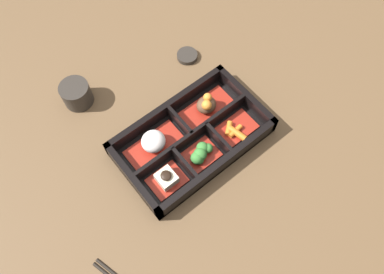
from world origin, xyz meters
The scene contains 10 objects.
ground_plane centered at (0.00, 0.00, 0.00)m, with size 3.00×3.00×0.00m, color brown.
bento_base centered at (0.00, 0.00, 0.01)m, with size 0.33×0.20×0.01m.
bento_rim centered at (0.00, 0.00, 0.02)m, with size 0.33×0.20×0.05m.
bowl_rice centered at (-0.08, 0.04, 0.03)m, with size 0.13×0.06×0.05m.
bowl_stew centered at (0.08, 0.04, 0.03)m, with size 0.13×0.06×0.05m.
bowl_tofu centered at (-0.10, -0.04, 0.02)m, with size 0.08×0.06×0.04m.
bowl_greens centered at (-0.01, -0.04, 0.03)m, with size 0.07×0.06×0.04m.
bowl_carrots centered at (0.09, -0.04, 0.02)m, with size 0.09×0.07×0.02m.
tea_cup centered at (-0.14, 0.26, 0.03)m, with size 0.07×0.07×0.06m.
sauce_dish centered at (0.14, 0.19, 0.01)m, with size 0.05×0.05×0.01m.
Camera 1 is at (-0.23, -0.28, 0.77)m, focal length 35.00 mm.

